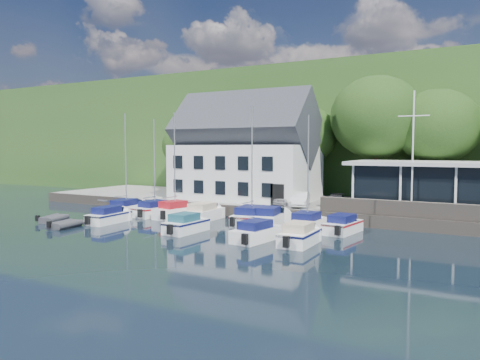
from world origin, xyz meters
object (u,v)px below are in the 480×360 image
at_px(boat_r1_5, 269,216).
at_px(dinghy_0, 54,218).
at_px(car_white, 300,199).
at_px(flagpole, 413,153).
at_px(boat_r2_0, 109,215).
at_px(car_blue, 367,203).
at_px(boat_r2_3, 257,230).
at_px(boat_r2_4, 300,233).
at_px(club_pavilion, 432,186).
at_px(car_silver, 289,198).
at_px(dinghy_1, 65,223).
at_px(boat_r1_7, 343,224).
at_px(boat_r1_3, 204,211).
at_px(boat_r2_2, 186,223).
at_px(boat_r1_1, 154,168).
at_px(harbor_building, 245,156).
at_px(boat_r1_6, 308,172).
at_px(boat_r1_4, 252,167).
at_px(car_dgrey, 336,202).
at_px(boat_r1_0, 126,168).
at_px(boat_r1_2, 175,164).

height_order(boat_r1_5, dinghy_0, boat_r1_5).
xyz_separation_m(car_white, flagpole, (9.54, -0.69, 4.15)).
xyz_separation_m(boat_r1_5, boat_r2_0, (-12.23, -5.18, -0.08)).
height_order(car_blue, boat_r2_3, car_blue).
distance_m(car_white, dinghy_0, 21.31).
height_order(boat_r2_0, dinghy_0, boat_r2_0).
xyz_separation_m(car_white, boat_r2_0, (-12.76, -10.52, -0.96)).
bearing_deg(boat_r2_4, boat_r2_0, 177.05).
xyz_separation_m(club_pavilion, car_silver, (-11.96, -2.03, -1.42)).
bearing_deg(dinghy_0, dinghy_1, -44.38).
bearing_deg(boat_r1_7, boat_r2_4, -95.45).
distance_m(boat_r1_5, dinghy_0, 18.21).
xyz_separation_m(boat_r1_3, boat_r2_3, (8.13, -5.80, -0.04)).
bearing_deg(boat_r2_2, boat_r1_1, 146.07).
relative_size(harbor_building, boat_r1_6, 1.62).
height_order(boat_r1_3, boat_r2_2, boat_r1_3).
bearing_deg(boat_r2_0, boat_r1_4, 22.36).
bearing_deg(harbor_building, boat_r1_6, -41.56).
bearing_deg(boat_r1_3, car_blue, 23.67).
height_order(boat_r1_3, dinghy_1, boat_r1_3).
bearing_deg(boat_r2_3, boat_r1_4, 128.34).
bearing_deg(boat_r1_6, boat_r2_0, -162.15).
height_order(car_blue, boat_r1_5, car_blue).
relative_size(boat_r2_0, boat_r2_4, 1.09).
relative_size(boat_r1_3, dinghy_1, 2.12).
xyz_separation_m(car_dgrey, dinghy_1, (-17.32, -14.04, -1.26)).
bearing_deg(boat_r1_0, boat_r1_3, -3.97).
relative_size(boat_r1_0, boat_r2_4, 1.65).
relative_size(club_pavilion, boat_r2_2, 2.47).
distance_m(boat_r1_5, boat_r1_7, 6.09).
xyz_separation_m(boat_r1_7, boat_r2_4, (-1.19, -5.41, 0.04)).
xyz_separation_m(car_dgrey, boat_r1_3, (-9.96, -5.52, -0.83)).
xyz_separation_m(car_white, dinghy_0, (-17.36, -12.28, -1.32)).
bearing_deg(car_silver, car_white, -15.94).
bearing_deg(dinghy_1, boat_r1_7, 14.62).
relative_size(boat_r1_6, boat_r1_7, 1.66).
relative_size(car_dgrey, boat_r2_2, 0.76).
relative_size(club_pavilion, car_dgrey, 3.25).
bearing_deg(dinghy_1, car_white, 36.13).
bearing_deg(boat_r1_7, boat_r2_0, -157.72).
bearing_deg(boat_r1_0, car_dgrey, 10.03).
bearing_deg(boat_r2_0, boat_r1_7, 12.28).
xyz_separation_m(boat_r1_3, dinghy_1, (-7.36, -8.52, -0.42)).
xyz_separation_m(flagpole, boat_r1_5, (-10.07, -4.65, -5.03)).
relative_size(car_dgrey, boat_r1_0, 0.46).
bearing_deg(club_pavilion, boat_r1_7, -121.65).
bearing_deg(boat_r1_5, car_blue, 32.58).
distance_m(car_blue, boat_r1_6, 7.61).
xyz_separation_m(car_blue, boat_r1_2, (-15.39, -6.20, 3.17)).
xyz_separation_m(boat_r1_2, dinghy_1, (-4.56, -8.13, -4.45)).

